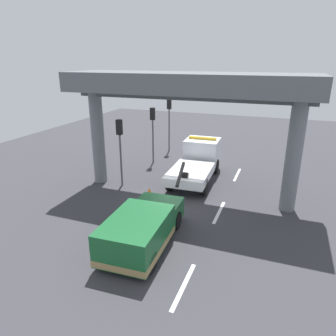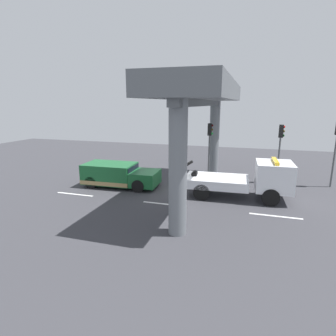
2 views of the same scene
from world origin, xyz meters
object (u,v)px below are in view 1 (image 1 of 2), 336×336
Objects in this scene: traffic_cone_orange at (149,193)px; traffic_light_near at (120,138)px; traffic_light_mid at (169,113)px; tow_truck_white at (197,160)px; towed_van_green at (142,229)px; traffic_light_far at (153,123)px.

traffic_light_near is at bearing 63.07° from traffic_cone_orange.
traffic_cone_orange is at bearing -165.96° from traffic_light_mid.
tow_truck_white is at bearing -143.36° from traffic_light_mid.
traffic_light_near is at bearing 35.62° from towed_van_green.
tow_truck_white is at bearing -53.17° from traffic_light_near.
traffic_light_near is 8.50m from traffic_light_mid.
towed_van_green is 1.17× the size of traffic_light_mid.
tow_truck_white is 1.38× the size of towed_van_green.
traffic_light_near is (-3.04, 4.06, 1.85)m from tow_truck_white.
traffic_light_far is 7.24m from traffic_cone_orange.
towed_van_green is 1.26× the size of traffic_light_far.
traffic_light_far reaches higher than tow_truck_white.
traffic_light_near reaches higher than traffic_cone_orange.
traffic_cone_orange is (-9.74, -2.44, -2.96)m from traffic_light_mid.
traffic_light_near is at bearing -180.00° from traffic_light_far.
tow_truck_white is at bearing -20.80° from traffic_cone_orange.
traffic_light_near is 0.93× the size of traffic_light_mid.
towed_van_green is (-8.76, -0.04, -0.42)m from tow_truck_white.
tow_truck_white is 1.74× the size of traffic_light_near.
tow_truck_white is 1.62× the size of traffic_light_mid.
traffic_light_mid reaches higher than traffic_light_far.
tow_truck_white is 7.11m from traffic_light_mid.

